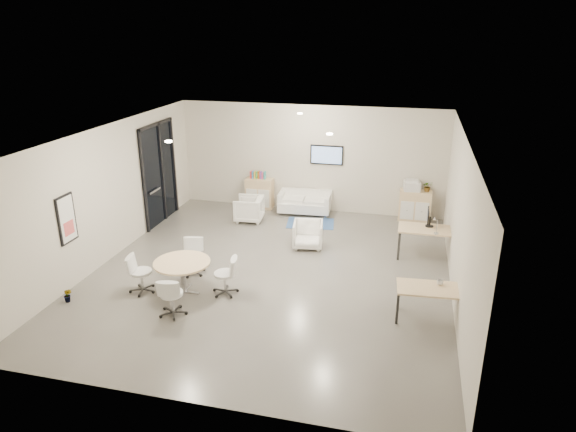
# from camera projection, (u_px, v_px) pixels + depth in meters

# --- Properties ---
(room_shell) EXTENTS (9.60, 10.60, 4.80)m
(room_shell) POSITION_uv_depth(u_px,v_px,m) (270.00, 207.00, 11.28)
(room_shell) COLOR #5B5853
(room_shell) RESTS_ON ground
(glass_door) EXTENTS (0.09, 1.90, 2.85)m
(glass_door) POSITION_uv_depth(u_px,v_px,m) (159.00, 171.00, 14.48)
(glass_door) COLOR black
(glass_door) RESTS_ON room_shell
(artwork) EXTENTS (0.05, 0.54, 1.04)m
(artwork) POSITION_uv_depth(u_px,v_px,m) (67.00, 219.00, 10.73)
(artwork) COLOR black
(artwork) RESTS_ON room_shell
(wall_tv) EXTENTS (0.98, 0.06, 0.58)m
(wall_tv) POSITION_uv_depth(u_px,v_px,m) (327.00, 155.00, 15.18)
(wall_tv) COLOR black
(wall_tv) RESTS_ON room_shell
(ceiling_spots) EXTENTS (3.14, 4.14, 0.03)m
(ceiling_spots) POSITION_uv_depth(u_px,v_px,m) (270.00, 128.00, 11.53)
(ceiling_spots) COLOR #FFEAC6
(ceiling_spots) RESTS_ON room_shell
(sideboard_left) EXTENTS (0.83, 0.43, 0.94)m
(sideboard_left) POSITION_uv_depth(u_px,v_px,m) (260.00, 193.00, 15.90)
(sideboard_left) COLOR tan
(sideboard_left) RESTS_ON room_shell
(sideboard_right) EXTENTS (0.90, 0.44, 0.90)m
(sideboard_right) POSITION_uv_depth(u_px,v_px,m) (415.00, 206.00, 14.86)
(sideboard_right) COLOR tan
(sideboard_right) RESTS_ON room_shell
(books) EXTENTS (0.48, 0.14, 0.22)m
(books) POSITION_uv_depth(u_px,v_px,m) (258.00, 175.00, 15.71)
(books) COLOR red
(books) RESTS_ON sideboard_left
(printer) EXTENTS (0.50, 0.43, 0.32)m
(printer) POSITION_uv_depth(u_px,v_px,m) (412.00, 185.00, 14.68)
(printer) COLOR white
(printer) RESTS_ON sideboard_right
(loveseat) EXTENTS (1.60, 0.87, 0.58)m
(loveseat) POSITION_uv_depth(u_px,v_px,m) (305.00, 203.00, 15.49)
(loveseat) COLOR white
(loveseat) RESTS_ON room_shell
(blue_rug) EXTENTS (1.44, 1.06, 0.01)m
(blue_rug) POSITION_uv_depth(u_px,v_px,m) (310.00, 223.00, 14.76)
(blue_rug) COLOR #305C94
(blue_rug) RESTS_ON room_shell
(armchair_left) EXTENTS (0.79, 0.84, 0.79)m
(armchair_left) POSITION_uv_depth(u_px,v_px,m) (249.00, 208.00, 14.84)
(armchair_left) COLOR white
(armchair_left) RESTS_ON room_shell
(armchair_right) EXTENTS (0.83, 0.79, 0.75)m
(armchair_right) POSITION_uv_depth(u_px,v_px,m) (308.00, 233.00, 13.06)
(armchair_right) COLOR white
(armchair_right) RESTS_ON room_shell
(desk_rear) EXTENTS (1.47, 0.75, 0.76)m
(desk_rear) POSITION_uv_depth(u_px,v_px,m) (429.00, 232.00, 12.37)
(desk_rear) COLOR tan
(desk_rear) RESTS_ON room_shell
(desk_front) EXTENTS (1.38, 0.76, 0.70)m
(desk_front) POSITION_uv_depth(u_px,v_px,m) (433.00, 291.00, 9.71)
(desk_front) COLOR tan
(desk_front) RESTS_ON room_shell
(monitor) EXTENTS (0.20, 0.50, 0.44)m
(monitor) POSITION_uv_depth(u_px,v_px,m) (428.00, 217.00, 12.40)
(monitor) COLOR black
(monitor) RESTS_ON desk_rear
(round_table) EXTENTS (1.19, 1.19, 0.72)m
(round_table) POSITION_uv_depth(u_px,v_px,m) (182.00, 265.00, 10.73)
(round_table) COLOR tan
(round_table) RESTS_ON room_shell
(meeting_chairs) EXTENTS (2.43, 2.43, 0.82)m
(meeting_chairs) POSITION_uv_depth(u_px,v_px,m) (183.00, 275.00, 10.81)
(meeting_chairs) COLOR white
(meeting_chairs) RESTS_ON room_shell
(plant_cabinet) EXTENTS (0.32, 0.35, 0.24)m
(plant_cabinet) POSITION_uv_depth(u_px,v_px,m) (428.00, 187.00, 14.60)
(plant_cabinet) COLOR #3F7F3F
(plant_cabinet) RESTS_ON sideboard_right
(plant_floor) EXTENTS (0.21, 0.33, 0.14)m
(plant_floor) POSITION_uv_depth(u_px,v_px,m) (68.00, 299.00, 10.55)
(plant_floor) COLOR #3F7F3F
(plant_floor) RESTS_ON room_shell
(cup) EXTENTS (0.14, 0.12, 0.12)m
(cup) POSITION_uv_depth(u_px,v_px,m) (440.00, 282.00, 9.79)
(cup) COLOR white
(cup) RESTS_ON desk_front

